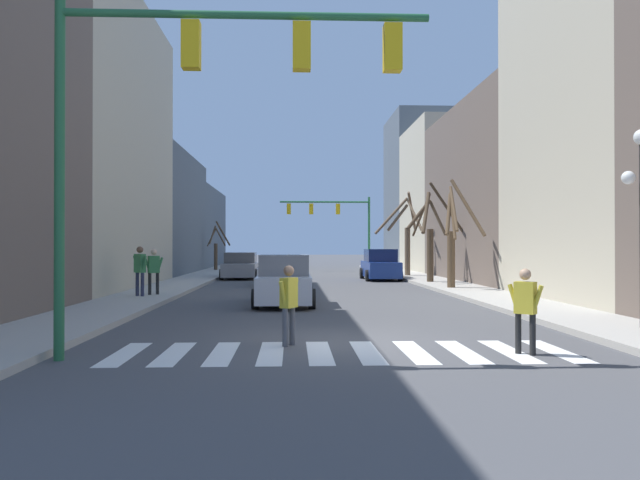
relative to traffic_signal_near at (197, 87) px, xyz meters
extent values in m
plane|color=#4C4C4F|center=(2.64, 1.87, -4.82)|extent=(240.00, 240.00, 0.00)
cube|color=#ADA89E|center=(-3.90, 1.87, -4.74)|extent=(2.52, 90.00, 0.15)
cube|color=#BCB299|center=(-8.16, 17.64, 1.81)|extent=(6.00, 14.21, 13.26)
cube|color=#515B66|center=(-8.16, 31.63, -0.77)|extent=(6.00, 13.77, 8.09)
cube|color=#515B66|center=(-8.16, 45.64, -1.31)|extent=(6.00, 14.26, 7.02)
cube|color=#BCB299|center=(13.44, 10.26, 1.85)|extent=(6.00, 9.56, 13.33)
cube|color=#66564C|center=(13.44, 22.45, -0.03)|extent=(6.00, 14.83, 9.58)
cube|color=#BCB299|center=(13.44, 34.78, 0.63)|extent=(6.00, 9.82, 10.89)
cube|color=#515B66|center=(13.44, 44.16, 1.95)|extent=(6.00, 8.94, 13.54)
cube|color=white|center=(-1.41, 0.59, -4.81)|extent=(0.45, 2.60, 0.01)
cube|color=white|center=(-0.51, 0.59, -4.81)|extent=(0.45, 2.60, 0.01)
cube|color=white|center=(0.39, 0.59, -4.81)|extent=(0.45, 2.60, 0.01)
cube|color=white|center=(1.29, 0.59, -4.81)|extent=(0.45, 2.60, 0.01)
cube|color=white|center=(2.19, 0.59, -4.81)|extent=(0.45, 2.60, 0.01)
cube|color=white|center=(3.09, 0.59, -4.81)|extent=(0.45, 2.60, 0.01)
cube|color=white|center=(3.99, 0.59, -4.81)|extent=(0.45, 2.60, 0.01)
cube|color=white|center=(4.89, 0.59, -4.81)|extent=(0.45, 2.60, 0.01)
cube|color=white|center=(5.79, 0.59, -4.81)|extent=(0.45, 2.60, 0.01)
cube|color=white|center=(6.69, 0.59, -4.81)|extent=(0.45, 2.60, 0.01)
cylinder|color=#236038|center=(-2.39, 0.00, -1.57)|extent=(0.18, 0.18, 6.50)
cylinder|color=#236038|center=(0.87, 0.00, 1.28)|extent=(6.52, 0.14, 0.14)
cube|color=yellow|center=(-0.11, 0.00, 0.73)|extent=(0.32, 0.28, 0.84)
cube|color=yellow|center=(1.85, 0.00, 0.73)|extent=(0.32, 0.28, 0.84)
cube|color=yellow|center=(3.48, 0.00, 0.73)|extent=(0.32, 0.28, 0.84)
cylinder|color=#236038|center=(7.67, 37.53, -1.92)|extent=(0.18, 0.18, 5.80)
cylinder|color=#236038|center=(4.17, 37.53, 0.58)|extent=(6.99, 0.14, 0.14)
cube|color=yellow|center=(5.22, 37.53, 0.03)|extent=(0.32, 0.28, 0.84)
cube|color=yellow|center=(3.12, 37.53, 0.03)|extent=(0.32, 0.28, 0.84)
cube|color=yellow|center=(1.38, 37.53, 0.03)|extent=(0.32, 0.28, 0.84)
sphere|color=white|center=(9.28, 2.68, -1.28)|extent=(0.31, 0.31, 0.31)
cube|color=navy|center=(6.77, 24.90, -4.20)|extent=(1.79, 4.71, 0.89)
cube|color=#0E1C46|center=(6.77, 24.90, -3.39)|extent=(1.65, 2.45, 0.73)
cylinder|color=black|center=(5.86, 26.36, -4.50)|extent=(0.22, 0.64, 0.64)
cylinder|color=black|center=(7.68, 26.36, -4.50)|extent=(0.22, 0.64, 0.64)
cylinder|color=black|center=(5.86, 23.44, -4.50)|extent=(0.22, 0.64, 0.64)
cylinder|color=black|center=(7.68, 23.44, -4.50)|extent=(0.22, 0.64, 0.64)
cube|color=silver|center=(0.90, 20.50, -4.27)|extent=(1.77, 4.74, 0.74)
cube|color=slate|center=(0.90, 20.50, -3.59)|extent=(1.63, 2.47, 0.61)
cylinder|color=black|center=(1.80, 19.03, -4.50)|extent=(0.22, 0.64, 0.64)
cylinder|color=black|center=(-0.01, 19.03, -4.50)|extent=(0.22, 0.64, 0.64)
cylinder|color=black|center=(1.80, 21.97, -4.50)|extent=(0.22, 0.64, 0.64)
cylinder|color=black|center=(-0.01, 21.97, -4.50)|extent=(0.22, 0.64, 0.64)
cube|color=gray|center=(-1.42, 26.38, -4.25)|extent=(1.93, 4.37, 0.77)
cube|color=#464648|center=(-1.42, 26.38, -3.55)|extent=(1.78, 2.27, 0.63)
cylinder|color=black|center=(-2.41, 27.74, -4.50)|extent=(0.22, 0.64, 0.64)
cylinder|color=black|center=(-0.44, 27.74, -4.50)|extent=(0.22, 0.64, 0.64)
cylinder|color=black|center=(-2.41, 25.03, -4.50)|extent=(0.22, 0.64, 0.64)
cylinder|color=black|center=(-0.44, 25.03, -4.50)|extent=(0.22, 0.64, 0.64)
cube|color=silver|center=(1.40, 10.04, -4.22)|extent=(1.75, 4.67, 0.84)
cube|color=slate|center=(1.40, 10.04, -3.46)|extent=(1.61, 2.43, 0.68)
cylinder|color=black|center=(2.29, 8.60, -4.50)|extent=(0.22, 0.64, 0.64)
cylinder|color=black|center=(0.51, 8.60, -4.50)|extent=(0.22, 0.64, 0.64)
cylinder|color=black|center=(2.29, 11.49, -4.50)|extent=(0.22, 0.64, 0.64)
cylinder|color=black|center=(0.51, 11.49, -4.50)|extent=(0.22, 0.64, 0.64)
cylinder|color=#4C4C51|center=(1.68, 1.54, -4.44)|extent=(0.11, 0.11, 0.76)
cylinder|color=#4C4C51|center=(1.54, 1.30, -4.44)|extent=(0.11, 0.11, 0.76)
cube|color=gold|center=(1.61, 1.42, -3.76)|extent=(0.37, 0.43, 0.60)
sphere|color=#8C664C|center=(1.61, 1.42, -3.32)|extent=(0.21, 0.21, 0.21)
cylinder|color=gold|center=(1.72, 1.60, -3.80)|extent=(0.21, 0.27, 0.58)
cylinder|color=gold|center=(1.50, 1.23, -3.80)|extent=(0.21, 0.27, 0.58)
cylinder|color=black|center=(-3.43, 12.76, -4.26)|extent=(0.12, 0.12, 0.82)
cylinder|color=black|center=(-3.69, 12.61, -4.26)|extent=(0.12, 0.12, 0.82)
cube|color=#337542|center=(-3.56, 12.68, -3.53)|extent=(0.46, 0.40, 0.64)
sphere|color=beige|center=(-3.56, 12.68, -3.05)|extent=(0.23, 0.23, 0.23)
cylinder|color=#337542|center=(-3.36, 12.80, -3.57)|extent=(0.29, 0.22, 0.62)
cylinder|color=#337542|center=(-3.76, 12.57, -3.57)|extent=(0.29, 0.22, 0.62)
cylinder|color=black|center=(5.87, 0.32, -4.44)|extent=(0.11, 0.11, 0.75)
cylinder|color=black|center=(6.07, 0.13, -4.44)|extent=(0.11, 0.11, 0.75)
cube|color=gold|center=(5.97, 0.23, -3.77)|extent=(0.41, 0.40, 0.59)
sphere|color=tan|center=(5.97, 0.23, -3.34)|extent=(0.21, 0.21, 0.21)
cylinder|color=gold|center=(5.82, 0.37, -3.81)|extent=(0.25, 0.23, 0.57)
cylinder|color=gold|center=(6.13, 0.08, -3.81)|extent=(0.25, 0.23, 0.57)
cylinder|color=#282D47|center=(-4.03, 12.13, -4.24)|extent=(0.13, 0.13, 0.86)
cylinder|color=#282D47|center=(-3.80, 11.93, -4.24)|extent=(0.13, 0.13, 0.86)
cube|color=#337542|center=(-3.91, 12.03, -3.47)|extent=(0.47, 0.46, 0.68)
sphere|color=brown|center=(-3.91, 12.03, -2.97)|extent=(0.24, 0.24, 0.24)
cylinder|color=#337542|center=(-4.10, 12.19, -3.51)|extent=(0.28, 0.27, 0.66)
cylinder|color=#337542|center=(-3.73, 11.87, -3.51)|extent=(0.28, 0.27, 0.66)
cylinder|color=brown|center=(8.82, 27.42, -3.19)|extent=(0.34, 0.34, 2.95)
cylinder|color=brown|center=(8.19, 27.28, -1.09)|extent=(1.41, 0.46, 1.71)
cylinder|color=brown|center=(9.29, 28.34, -0.65)|extent=(0.97, 2.01, 2.41)
cylinder|color=brown|center=(9.16, 26.59, -1.02)|extent=(0.71, 1.78, 2.03)
cylinder|color=brown|center=(7.79, 27.24, -0.98)|extent=(2.19, 0.55, 2.35)
cylinder|color=brown|center=(9.15, 26.85, -0.95)|extent=(0.74, 1.27, 1.97)
cylinder|color=#473828|center=(8.72, 20.52, -3.32)|extent=(0.34, 0.34, 2.69)
cylinder|color=#473828|center=(9.06, 20.29, -1.42)|extent=(0.83, 0.63, 1.82)
cylinder|color=#473828|center=(8.08, 20.29, -1.25)|extent=(1.41, 0.69, 1.63)
cylinder|color=#473828|center=(8.35, 20.94, -1.25)|extent=(0.83, 0.97, 2.20)
cylinder|color=#473828|center=(8.32, 19.65, -1.17)|extent=(0.88, 1.92, 2.24)
cylinder|color=#473828|center=(9.63, 20.64, -0.89)|extent=(1.94, 0.39, 2.68)
cylinder|color=brown|center=(8.68, 16.17, -3.43)|extent=(0.35, 0.35, 2.48)
cylinder|color=brown|center=(9.26, 15.56, -1.17)|extent=(1.25, 1.40, 2.60)
cylinder|color=brown|center=(8.43, 15.56, -1.46)|extent=(0.64, 1.37, 1.93)
cylinder|color=brown|center=(8.58, 15.32, -1.22)|extent=(0.30, 1.81, 2.08)
cylinder|color=brown|center=(8.59, 15.49, -1.51)|extent=(0.30, 1.48, 2.15)
cylinder|color=#473828|center=(-4.18, 36.64, -3.67)|extent=(0.27, 0.27, 2.00)
cylinder|color=#473828|center=(-4.52, 36.83, -2.23)|extent=(0.77, 0.49, 1.36)
cylinder|color=#473828|center=(-3.82, 36.68, -2.17)|extent=(0.81, 0.19, 1.40)
cylinder|color=#473828|center=(-4.36, 36.22, -2.02)|extent=(0.47, 0.94, 1.46)
cylinder|color=#473828|center=(-3.68, 37.17, -1.90)|extent=(1.06, 1.22, 1.93)
camera|label=1|loc=(1.69, -11.07, -2.81)|focal=35.00mm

